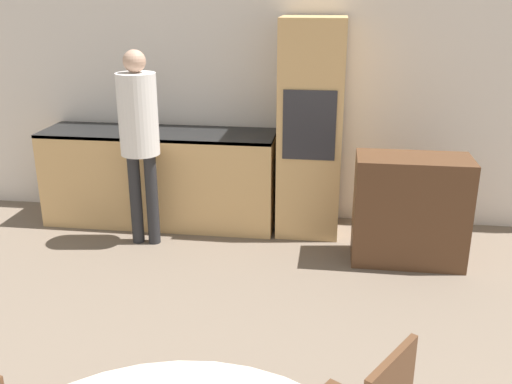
% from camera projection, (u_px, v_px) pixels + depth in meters
% --- Properties ---
extents(wall_back, '(6.38, 0.05, 2.60)m').
position_uv_depth(wall_back, '(294.00, 86.00, 5.36)').
color(wall_back, silver).
rests_on(wall_back, ground_plane).
extents(kitchen_counter, '(2.21, 0.60, 0.90)m').
position_uv_depth(kitchen_counter, '(160.00, 176.00, 5.48)').
color(kitchen_counter, tan).
rests_on(kitchen_counter, ground_plane).
extents(oven_unit, '(0.56, 0.59, 1.94)m').
position_uv_depth(oven_unit, '(311.00, 129.00, 5.13)').
color(oven_unit, tan).
rests_on(oven_unit, ground_plane).
extents(sideboard, '(0.91, 0.45, 0.90)m').
position_uv_depth(sideboard, '(410.00, 210.00, 4.67)').
color(sideboard, '#51331E').
rests_on(sideboard, ground_plane).
extents(person_standing, '(0.33, 0.33, 1.70)m').
position_uv_depth(person_standing, '(139.00, 127.00, 4.81)').
color(person_standing, '#262628').
rests_on(person_standing, ground_plane).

